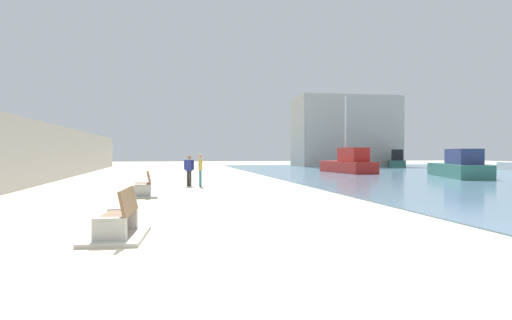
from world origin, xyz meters
The scene contains 10 objects.
ground_plane centered at (0.00, 18.00, 0.00)m, with size 120.00×120.00×0.00m, color beige.
seawall centered at (-7.50, 18.00, 1.64)m, with size 0.80×64.00×3.28m, color #ADAAA3.
bench_near centered at (-1.69, 2.10, 0.23)m, with size 1.25×2.18×0.98m.
bench_far centered at (-1.63, 10.96, 0.23)m, with size 1.15×2.13×0.98m.
person_walking centered at (0.84, 15.67, 0.93)m, with size 0.22×0.53×1.61m.
person_standing centered at (0.31, 16.11, 0.88)m, with size 0.49×0.29×1.53m.
boat_far_right centered at (24.33, 41.16, 0.73)m, with size 3.16×4.40×1.94m.
boat_far_left centered at (18.09, 20.49, 0.72)m, with size 4.19×8.09×1.86m.
boat_outer centered at (13.56, 28.32, 0.78)m, with size 2.43×6.90×6.24m.
harbor_building centered at (20.18, 46.00, 4.13)m, with size 12.00×6.00×8.26m, color #ADAAA3.
Camera 1 is at (-0.72, -7.51, 1.69)m, focal length 33.15 mm.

